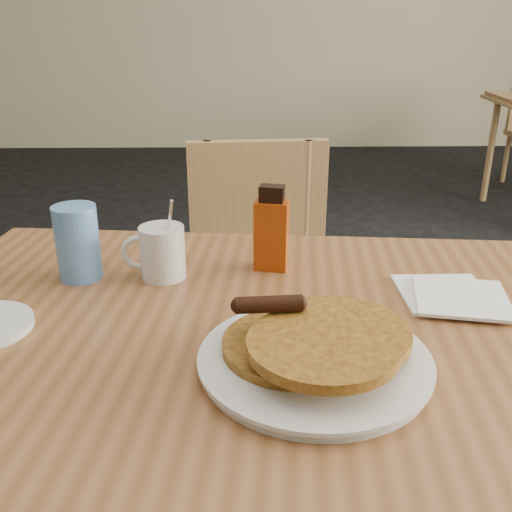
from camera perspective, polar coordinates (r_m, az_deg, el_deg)
The scene contains 7 objects.
main_table at distance 0.92m, azimuth 1.00°, elevation -9.01°, with size 1.34×0.97×0.75m.
chair_main_far at distance 1.64m, azimuth 0.26°, elevation -1.54°, with size 0.43×0.43×0.88m.
pancake_plate at distance 0.79m, azimuth 5.95°, elevation -9.47°, with size 0.32×0.32×0.09m.
coffee_mug at distance 1.06m, azimuth -9.48°, elevation 0.47°, with size 0.12×0.08×0.15m.
syrup_bottle at distance 1.07m, azimuth 1.55°, elevation 2.50°, with size 0.07×0.05×0.16m.
napkin_stack at distance 1.03m, azimuth 19.06°, elevation -3.76°, with size 0.18×0.19×0.01m.
blue_tumbler at distance 1.08m, azimuth -17.41°, elevation 1.29°, with size 0.08×0.08×0.14m, color #5687C9.
Camera 1 is at (0.04, -0.84, 1.19)m, focal length 40.00 mm.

